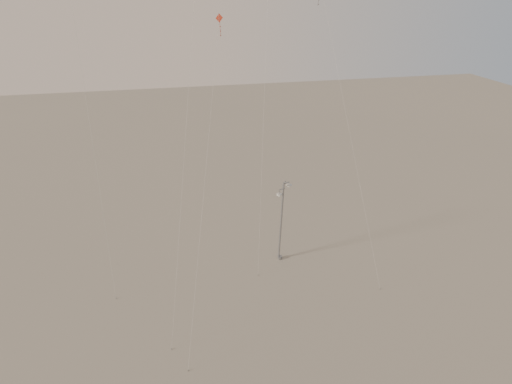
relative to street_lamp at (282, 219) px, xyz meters
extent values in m
plane|color=gray|center=(-3.21, -6.60, -4.36)|extent=(160.00, 160.00, 0.00)
cylinder|color=gray|center=(-0.05, -0.01, -4.21)|extent=(0.44, 0.44, 0.30)
cylinder|color=gray|center=(-0.05, -0.01, -0.34)|extent=(0.43, 0.18, 8.03)
cylinder|color=gray|center=(0.20, -0.01, 3.72)|extent=(0.14, 0.14, 0.18)
cylinder|color=gray|center=(0.42, 0.13, 3.57)|extent=(0.46, 0.33, 0.07)
cylinder|color=gray|center=(0.63, 0.26, 3.42)|extent=(0.06, 0.06, 0.30)
ellipsoid|color=beige|center=(0.63, 0.26, 3.27)|extent=(0.52, 0.52, 0.18)
cylinder|color=gray|center=(-0.08, -0.11, 3.12)|extent=(0.58, 0.28, 0.07)
cylinder|color=gray|center=(-0.35, -0.22, 2.92)|extent=(0.06, 0.06, 0.40)
ellipsoid|color=beige|center=(-0.35, -0.22, 2.72)|extent=(0.52, 0.52, 0.18)
cylinder|color=beige|center=(-14.52, 0.06, 10.44)|extent=(0.43, 4.98, 29.51)
cylinder|color=gray|center=(-14.73, -2.42, -4.31)|extent=(0.06, 0.06, 0.10)
cylinder|color=beige|center=(-7.83, -2.92, 10.17)|extent=(5.01, 11.47, 28.97)
cylinder|color=gray|center=(-10.33, -8.65, -4.31)|extent=(0.06, 0.06, 0.10)
cylinder|color=beige|center=(-0.06, 6.27, 16.41)|extent=(5.07, 16.51, 41.45)
cylinder|color=gray|center=(-2.59, -1.98, -4.31)|extent=(0.06, 0.06, 0.10)
cube|color=maroon|center=(-4.71, 1.64, 16.59)|extent=(0.48, 0.46, 0.62)
cylinder|color=maroon|center=(-4.64, 1.78, 15.82)|extent=(0.10, 0.16, 0.99)
cylinder|color=beige|center=(-7.00, -4.53, 6.14)|extent=(4.60, 12.35, 20.90)
cylinder|color=gray|center=(-9.29, -10.69, -4.31)|extent=(0.06, 0.06, 0.10)
cylinder|color=beige|center=(6.32, 1.27, 7.07)|extent=(1.84, 14.33, 22.78)
cylinder|color=gray|center=(7.23, -5.89, -4.31)|extent=(0.06, 0.06, 0.10)
camera|label=1|loc=(-8.58, -29.44, 18.79)|focal=28.00mm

